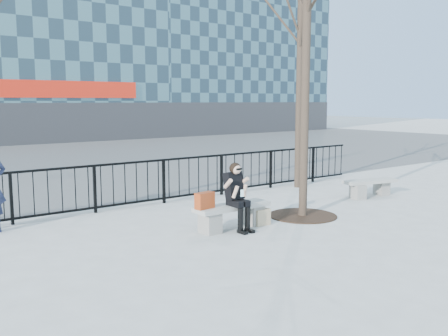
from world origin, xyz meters
TOP-DOWN VIEW (x-y plane):
  - ground at (0.00, 0.00)m, footprint 120.00×120.00m
  - street_surface at (0.00, 15.00)m, footprint 60.00×23.00m
  - railing at (0.00, 3.00)m, footprint 14.00×0.06m
  - building_right at (20.00, 27.00)m, footprint 16.20×10.20m
  - tree_right at (4.50, 2.60)m, footprint 2.80×2.80m
  - tree_grate at (1.90, -0.10)m, footprint 1.50×1.50m
  - bench_main at (0.00, 0.00)m, footprint 1.65×0.46m
  - bench_second at (4.97, 0.39)m, footprint 1.53×0.43m
  - seated_woman at (0.00, -0.16)m, footprint 0.50×0.64m
  - handbag at (-0.66, 0.02)m, footprint 0.40×0.23m
  - shopping_bag at (0.64, -0.17)m, footprint 0.35×0.13m

SIDE VIEW (x-z plane):
  - ground at x=0.00m, z-range 0.00..0.00m
  - street_surface at x=0.00m, z-range 0.00..0.01m
  - tree_grate at x=1.90m, z-range 0.00..0.02m
  - shopping_bag at x=0.64m, z-range 0.00..0.33m
  - bench_second at x=4.97m, z-range 0.05..0.51m
  - bench_main at x=0.00m, z-range 0.06..0.55m
  - railing at x=0.00m, z-range 0.00..1.11m
  - handbag at x=-0.66m, z-range 0.49..0.80m
  - seated_woman at x=0.00m, z-range 0.00..1.34m
  - tree_right at x=4.50m, z-range 1.74..8.74m
  - building_right at x=20.00m, z-range 0.00..20.60m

